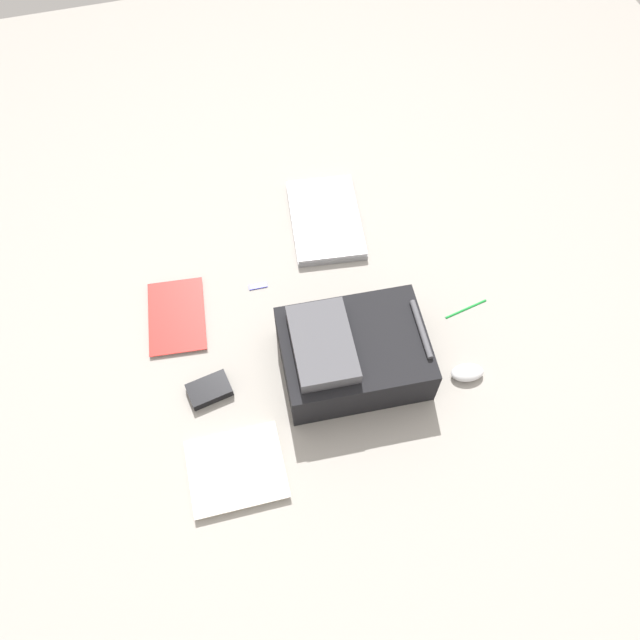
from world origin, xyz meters
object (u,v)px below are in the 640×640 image
Objects in this scene: laptop at (326,219)px; usb_stick at (258,286)px; book_blue at (177,316)px; backpack at (351,353)px; pen_black at (466,309)px; book_red at (237,470)px; power_brick at (209,390)px; computer_mouse at (467,373)px.

laptop is 6.41× the size of usb_stick.
backpack is at bearing 57.65° from book_blue.
laptop reaches higher than pen_black.
power_brick is at bearing -173.08° from book_red.
computer_mouse is 0.81× the size of power_brick.
book_red is at bearing -30.91° from laptop.
computer_mouse is at bearing -21.63° from pen_black.
pen_black is (-0.09, 0.40, -0.08)m from backpack.
book_red is 2.17× the size of power_brick.
laptop is 0.89m from book_red.
backpack is at bearing -103.13° from computer_mouse.
usb_stick is at bearing 146.66° from power_brick.
laptop is at bearing 125.25° from usb_stick.
computer_mouse is at bearing 98.53° from book_red.
backpack reaches higher than book_red.
power_brick reaches higher than book_blue.
laptop is 0.70m from computer_mouse.
usb_stick is (-0.32, 0.21, -0.01)m from power_brick.
laptop is 1.35× the size of book_blue.
usb_stick is (-0.57, 0.18, -0.01)m from book_red.
power_brick reaches higher than usb_stick.
usb_stick is (-0.25, -0.61, 0.00)m from pen_black.
computer_mouse is 0.75m from power_brick.
computer_mouse is at bearing 79.05° from power_brick.
book_red reaches higher than book_blue.
pen_black is (-0.21, 0.08, -0.01)m from computer_mouse.
book_red is (0.52, 0.09, 0.00)m from book_blue.
usb_stick is (-0.46, -0.52, -0.01)m from computer_mouse.
book_red is at bearing -68.07° from pen_black.
pen_black is at bearing 111.93° from book_red.
laptop is 0.59m from book_blue.
computer_mouse is 0.70m from usb_stick.
book_blue is (-0.30, -0.47, -0.08)m from backpack.
computer_mouse is at bearing 20.61° from laptop.
computer_mouse reaches higher than laptop.
backpack is at bearing 30.70° from usb_stick.
book_blue is at bearing -122.35° from backpack.
backpack is 0.42m from pen_black.
book_red is at bearing 9.27° from book_blue.
power_brick is 0.82m from pen_black.
book_blue is at bearing -110.61° from computer_mouse.
book_red is at bearing -74.30° from computer_mouse.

